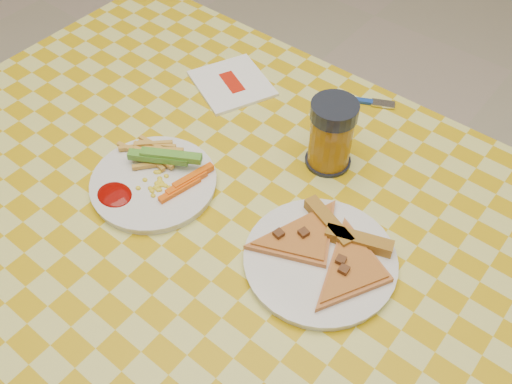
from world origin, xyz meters
TOP-DOWN VIEW (x-y plane):
  - table at (0.00, 0.00)m, footprint 1.28×0.88m
  - plate_left at (-0.15, -0.03)m, footprint 0.25×0.25m
  - plate_right at (0.16, 0.02)m, footprint 0.27×0.27m
  - fries_veggies at (-0.16, -0.01)m, footprint 0.19×0.17m
  - pizza_slices at (0.16, 0.04)m, footprint 0.27×0.23m
  - drink_glass at (0.05, 0.20)m, footprint 0.08×0.08m
  - napkin at (-0.22, 0.26)m, footprint 0.19×0.18m
  - fork at (0.00, 0.37)m, footprint 0.13×0.08m

SIDE VIEW (x-z plane):
  - table at x=0.00m, z-range 0.30..1.06m
  - napkin at x=-0.22m, z-range 0.76..0.76m
  - fork at x=0.00m, z-range 0.76..0.76m
  - plate_left at x=-0.15m, z-range 0.76..0.77m
  - plate_right at x=0.16m, z-range 0.76..0.77m
  - pizza_slices at x=0.16m, z-range 0.76..0.79m
  - fries_veggies at x=-0.16m, z-range 0.76..0.80m
  - drink_glass at x=0.05m, z-range 0.75..0.88m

